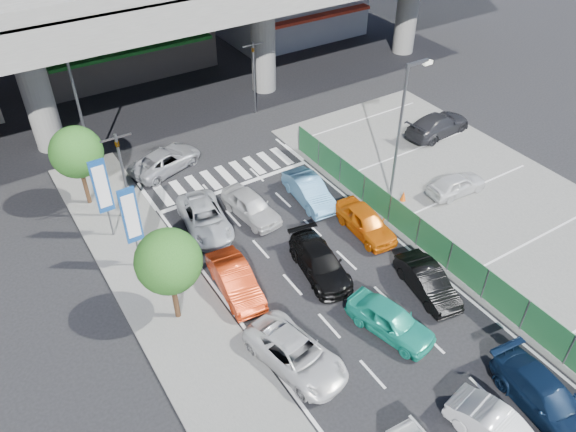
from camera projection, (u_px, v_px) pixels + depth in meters
ground at (358, 311)px, 25.30m from camera, size 120.00×120.00×0.00m
parking_lot at (492, 209)px, 31.23m from camera, size 12.00×28.00×0.06m
sidewalk_left at (178, 316)px, 24.98m from camera, size 4.00×30.00×0.12m
fence_run at (432, 243)px, 27.63m from camera, size 0.16×22.00×1.80m
traffic_light_left at (120, 156)px, 28.24m from camera, size 1.60×1.24×5.20m
traffic_light_right at (253, 60)px, 37.81m from camera, size 1.60×1.24×5.20m
street_lamp_right at (403, 122)px, 29.35m from camera, size 1.65×0.22×8.00m
street_lamp_left at (79, 96)px, 31.66m from camera, size 1.65×0.22×8.00m
signboard_near at (131, 218)px, 25.70m from camera, size 0.80×0.14×4.70m
signboard_far at (102, 189)px, 27.52m from camera, size 0.80×0.14×4.70m
tree_near at (169, 261)px, 22.93m from camera, size 2.80×2.80×4.80m
tree_far at (76, 152)px, 29.57m from camera, size 2.80×2.80×4.80m
hatch_white_back_mid at (500, 431)px, 19.96m from camera, size 2.12×4.12×1.29m
minivan_navy_back at (545, 397)px, 21.02m from camera, size 2.38×4.82×1.35m
sedan_white_mid_left at (296, 354)px, 22.63m from camera, size 3.02×5.02×1.30m
taxi_teal_mid at (390, 320)px, 23.99m from camera, size 2.54×4.32×1.38m
hatch_black_mid_right at (428, 282)px, 25.88m from camera, size 2.02×4.09×1.29m
taxi_orange_left at (235, 280)px, 25.88m from camera, size 1.86×4.31×1.38m
sedan_black_mid at (320, 262)px, 26.90m from camera, size 2.53×4.72×1.30m
taxi_orange_right at (366, 222)px, 29.28m from camera, size 1.85×4.14×1.38m
wagon_silver_front_left at (205, 218)px, 29.60m from camera, size 2.87×4.94×1.29m
sedan_white_front_mid at (251, 206)px, 30.36m from camera, size 2.09×4.21×1.38m
kei_truck_front_right at (309, 191)px, 31.46m from camera, size 1.83×4.30×1.38m
crossing_wagon_silver at (165, 160)px, 34.06m from camera, size 5.06×3.49×1.29m
parked_sedan_white at (457, 184)px, 32.01m from camera, size 3.68×1.63×1.23m
parked_sedan_dgrey at (438, 124)px, 37.27m from camera, size 5.12×2.47×1.44m
traffic_cone at (403, 196)px, 31.62m from camera, size 0.33×0.33×0.63m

